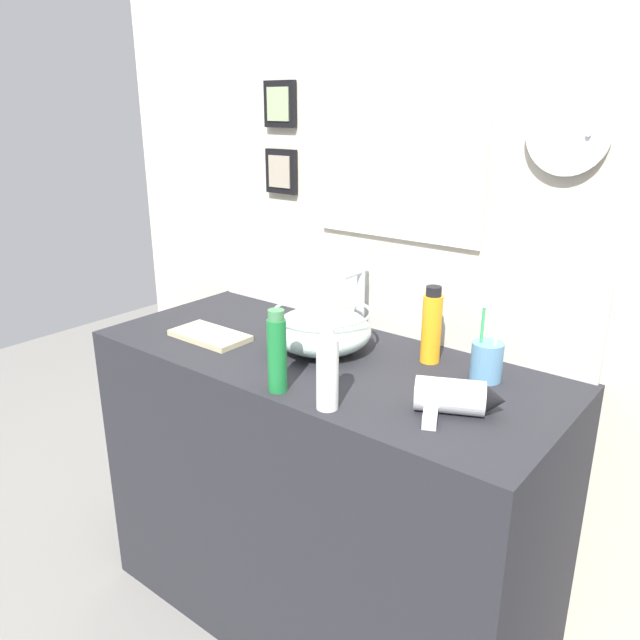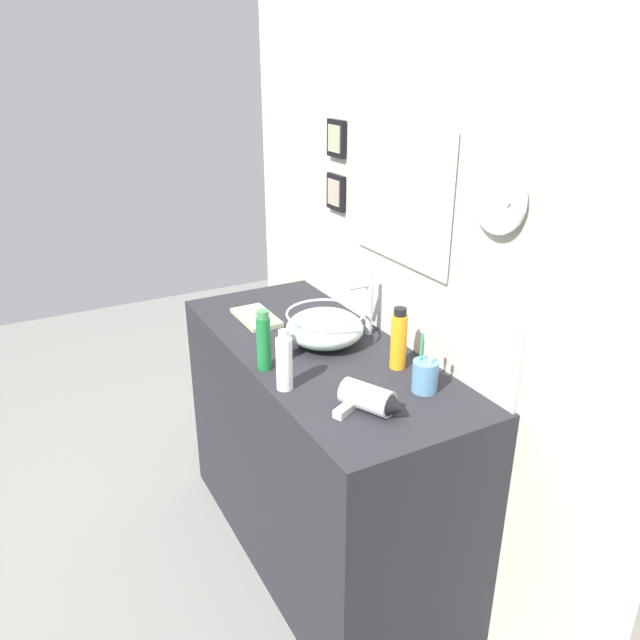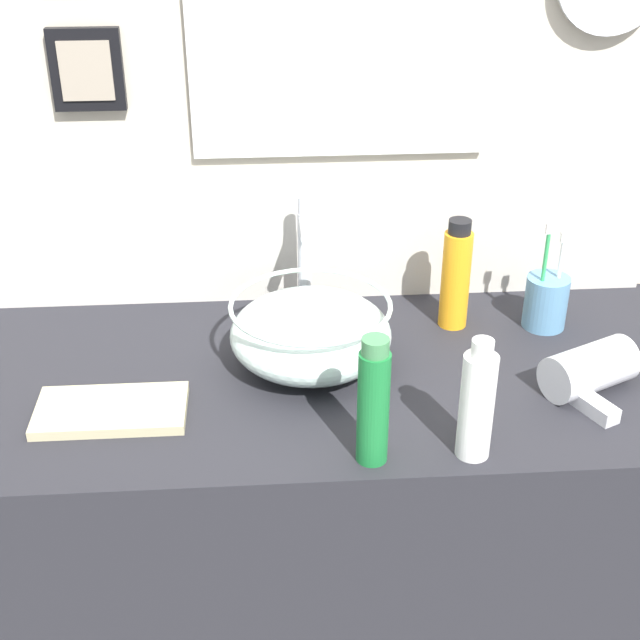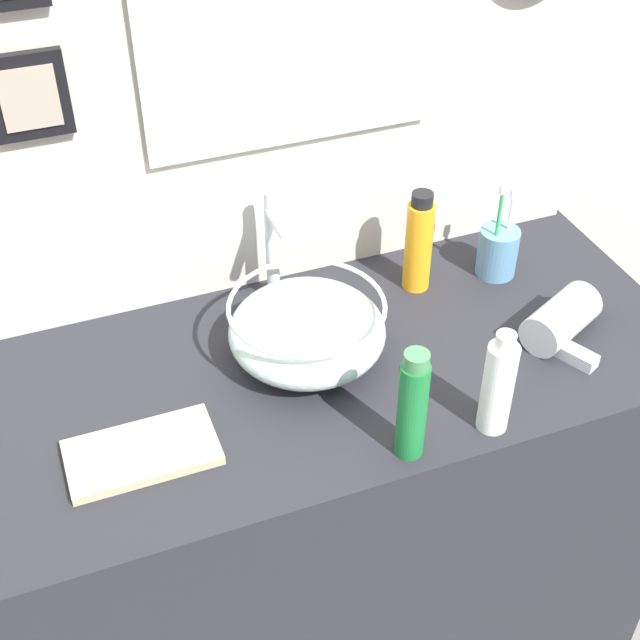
{
  "view_description": "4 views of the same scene",
  "coord_description": "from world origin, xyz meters",
  "px_view_note": "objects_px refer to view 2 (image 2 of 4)",
  "views": [
    {
      "loc": [
        0.96,
        -1.21,
        1.5
      ],
      "look_at": [
        -0.01,
        0.0,
        0.96
      ],
      "focal_mm": 35.0,
      "sensor_mm": 36.0,
      "label": 1
    },
    {
      "loc": [
        1.69,
        -0.92,
        1.78
      ],
      "look_at": [
        -0.01,
        0.0,
        0.96
      ],
      "focal_mm": 35.0,
      "sensor_mm": 36.0,
      "label": 2
    },
    {
      "loc": [
        -0.09,
        -1.24,
        1.66
      ],
      "look_at": [
        -0.01,
        0.0,
        0.96
      ],
      "focal_mm": 50.0,
      "sensor_mm": 36.0,
      "label": 3
    },
    {
      "loc": [
        -0.41,
        -1.05,
        1.89
      ],
      "look_at": [
        -0.01,
        0.0,
        0.96
      ],
      "focal_mm": 50.0,
      "sensor_mm": 36.0,
      "label": 4
    }
  ],
  "objects_px": {
    "glass_bowl_sink": "(325,327)",
    "faucet": "(367,301)",
    "toothbrush_cup": "(425,376)",
    "spray_bottle": "(264,341)",
    "hand_towel": "(256,317)",
    "lotion_bottle": "(399,340)",
    "hair_drier": "(371,400)",
    "shampoo_bottle": "(284,362)"
  },
  "relations": [
    {
      "from": "toothbrush_cup",
      "to": "shampoo_bottle",
      "type": "relative_size",
      "value": 1.08
    },
    {
      "from": "spray_bottle",
      "to": "shampoo_bottle",
      "type": "xyz_separation_m",
      "value": [
        0.15,
        0.0,
        -0.01
      ]
    },
    {
      "from": "glass_bowl_sink",
      "to": "hand_towel",
      "type": "relative_size",
      "value": 1.16
    },
    {
      "from": "toothbrush_cup",
      "to": "hair_drier",
      "type": "bearing_deg",
      "value": -83.4
    },
    {
      "from": "glass_bowl_sink",
      "to": "hair_drier",
      "type": "distance_m",
      "value": 0.46
    },
    {
      "from": "toothbrush_cup",
      "to": "spray_bottle",
      "type": "relative_size",
      "value": 1.02
    },
    {
      "from": "glass_bowl_sink",
      "to": "faucet",
      "type": "height_order",
      "value": "faucet"
    },
    {
      "from": "spray_bottle",
      "to": "faucet",
      "type": "bearing_deg",
      "value": 99.47
    },
    {
      "from": "hair_drier",
      "to": "toothbrush_cup",
      "type": "distance_m",
      "value": 0.21
    },
    {
      "from": "hair_drier",
      "to": "lotion_bottle",
      "type": "relative_size",
      "value": 1.0
    },
    {
      "from": "faucet",
      "to": "toothbrush_cup",
      "type": "distance_m",
      "value": 0.44
    },
    {
      "from": "spray_bottle",
      "to": "hand_towel",
      "type": "height_order",
      "value": "spray_bottle"
    },
    {
      "from": "faucet",
      "to": "lotion_bottle",
      "type": "height_order",
      "value": "faucet"
    },
    {
      "from": "glass_bowl_sink",
      "to": "hair_drier",
      "type": "relative_size",
      "value": 1.31
    },
    {
      "from": "hair_drier",
      "to": "glass_bowl_sink",
      "type": "bearing_deg",
      "value": 167.38
    },
    {
      "from": "faucet",
      "to": "lotion_bottle",
      "type": "relative_size",
      "value": 1.13
    },
    {
      "from": "shampoo_bottle",
      "to": "hand_towel",
      "type": "height_order",
      "value": "shampoo_bottle"
    },
    {
      "from": "hair_drier",
      "to": "lotion_bottle",
      "type": "height_order",
      "value": "lotion_bottle"
    },
    {
      "from": "faucet",
      "to": "spray_bottle",
      "type": "bearing_deg",
      "value": -80.53
    },
    {
      "from": "hair_drier",
      "to": "hand_towel",
      "type": "bearing_deg",
      "value": -178.39
    },
    {
      "from": "hand_towel",
      "to": "shampoo_bottle",
      "type": "bearing_deg",
      "value": -14.08
    },
    {
      "from": "hair_drier",
      "to": "toothbrush_cup",
      "type": "height_order",
      "value": "toothbrush_cup"
    },
    {
      "from": "glass_bowl_sink",
      "to": "faucet",
      "type": "relative_size",
      "value": 1.16
    },
    {
      "from": "faucet",
      "to": "shampoo_bottle",
      "type": "distance_m",
      "value": 0.48
    },
    {
      "from": "faucet",
      "to": "toothbrush_cup",
      "type": "bearing_deg",
      "value": -8.86
    },
    {
      "from": "glass_bowl_sink",
      "to": "faucet",
      "type": "xyz_separation_m",
      "value": [
        -0.0,
        0.17,
        0.07
      ]
    },
    {
      "from": "hair_drier",
      "to": "hand_towel",
      "type": "relative_size",
      "value": 0.89
    },
    {
      "from": "spray_bottle",
      "to": "glass_bowl_sink",
      "type": "bearing_deg",
      "value": 105.46
    },
    {
      "from": "shampoo_bottle",
      "to": "toothbrush_cup",
      "type": "bearing_deg",
      "value": 59.72
    },
    {
      "from": "faucet",
      "to": "glass_bowl_sink",
      "type": "bearing_deg",
      "value": -90.0
    },
    {
      "from": "faucet",
      "to": "lotion_bottle",
      "type": "bearing_deg",
      "value": -10.58
    },
    {
      "from": "toothbrush_cup",
      "to": "lotion_bottle",
      "type": "bearing_deg",
      "value": 173.97
    },
    {
      "from": "spray_bottle",
      "to": "hand_towel",
      "type": "relative_size",
      "value": 0.87
    },
    {
      "from": "hair_drier",
      "to": "spray_bottle",
      "type": "relative_size",
      "value": 1.02
    },
    {
      "from": "toothbrush_cup",
      "to": "lotion_bottle",
      "type": "xyz_separation_m",
      "value": [
        -0.16,
        0.02,
        0.05
      ]
    },
    {
      "from": "hand_towel",
      "to": "lotion_bottle",
      "type": "bearing_deg",
      "value": 22.73
    },
    {
      "from": "faucet",
      "to": "lotion_bottle",
      "type": "xyz_separation_m",
      "value": [
        0.26,
        -0.05,
        -0.03
      ]
    },
    {
      "from": "hair_drier",
      "to": "spray_bottle",
      "type": "bearing_deg",
      "value": -157.57
    },
    {
      "from": "toothbrush_cup",
      "to": "hand_towel",
      "type": "height_order",
      "value": "toothbrush_cup"
    },
    {
      "from": "glass_bowl_sink",
      "to": "toothbrush_cup",
      "type": "relative_size",
      "value": 1.31
    },
    {
      "from": "faucet",
      "to": "hair_drier",
      "type": "xyz_separation_m",
      "value": [
        0.45,
        -0.27,
        -0.09
      ]
    },
    {
      "from": "shampoo_bottle",
      "to": "hair_drier",
      "type": "bearing_deg",
      "value": 33.62
    }
  ]
}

